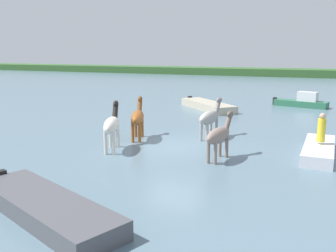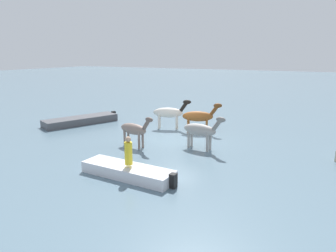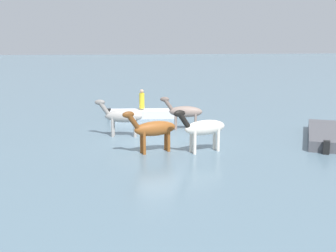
# 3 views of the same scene
# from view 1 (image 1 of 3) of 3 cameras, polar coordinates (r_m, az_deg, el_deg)

# --- Properties ---
(ground_plane) EXTENTS (159.82, 159.82, 0.00)m
(ground_plane) POSITION_cam_1_polar(r_m,az_deg,el_deg) (16.89, 0.93, -3.06)
(ground_plane) COLOR slate
(distant_shoreline) EXTENTS (143.84, 6.00, 2.40)m
(distant_shoreline) POSITION_cam_1_polar(r_m,az_deg,el_deg) (64.98, 16.72, 7.35)
(distant_shoreline) COLOR #335B2A
(distant_shoreline) RESTS_ON ground_plane
(horse_gray_outer) EXTENTS (0.83, 2.47, 1.91)m
(horse_gray_outer) POSITION_cam_1_polar(r_m,az_deg,el_deg) (18.19, 6.44, 1.32)
(horse_gray_outer) COLOR #9E9993
(horse_gray_outer) RESTS_ON ground_plane
(horse_mid_herd) EXTENTS (1.28, 2.54, 2.00)m
(horse_mid_herd) POSITION_cam_1_polar(r_m,az_deg,el_deg) (16.16, -8.58, 0.15)
(horse_mid_herd) COLOR silver
(horse_mid_herd) RESTS_ON ground_plane
(horse_dun_straggler) EXTENTS (1.22, 2.49, 1.96)m
(horse_dun_straggler) POSITION_cam_1_polar(r_m,az_deg,el_deg) (18.01, -4.67, 1.34)
(horse_dun_straggler) COLOR brown
(horse_dun_straggler) RESTS_ON ground_plane
(horse_pinto_flank) EXTENTS (0.84, 2.34, 1.80)m
(horse_pinto_flank) POSITION_cam_1_polar(r_m,az_deg,el_deg) (14.69, 7.82, -1.41)
(horse_pinto_flank) COLOR gray
(horse_pinto_flank) RESTS_ON ground_plane
(boat_tender_starboard) EXTENTS (1.32, 4.37, 0.72)m
(boat_tender_starboard) POSITION_cam_1_polar(r_m,az_deg,el_deg) (16.57, 22.06, -3.64)
(boat_tender_starboard) COLOR silver
(boat_tender_starboard) RESTS_ON ground_plane
(boat_launch_far) EXTENTS (4.15, 2.00, 1.32)m
(boat_launch_far) POSITION_cam_1_polar(r_m,az_deg,el_deg) (30.19, 19.80, 3.36)
(boat_launch_far) COLOR #2D6B4C
(boat_launch_far) RESTS_ON ground_plane
(boat_dinghy_port) EXTENTS (5.08, 5.08, 0.77)m
(boat_dinghy_port) POSITION_cam_1_polar(r_m,az_deg,el_deg) (27.53, 6.05, 2.99)
(boat_dinghy_port) COLOR #B7AD93
(boat_dinghy_port) RESTS_ON ground_plane
(boat_skiff_near) EXTENTS (5.47, 3.38, 0.76)m
(boat_skiff_near) POSITION_cam_1_polar(r_m,az_deg,el_deg) (10.49, -18.31, -12.00)
(boat_skiff_near) COLOR #4C4C51
(boat_skiff_near) RESTS_ON ground_plane
(person_helmsman_aft) EXTENTS (0.32, 0.32, 1.19)m
(person_helmsman_aft) POSITION_cam_1_polar(r_m,az_deg,el_deg) (16.41, 22.44, -0.36)
(person_helmsman_aft) COLOR yellow
(person_helmsman_aft) RESTS_ON boat_tender_starboard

